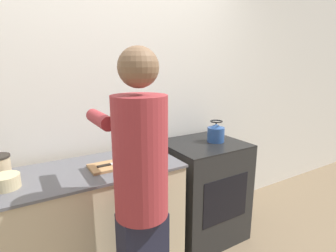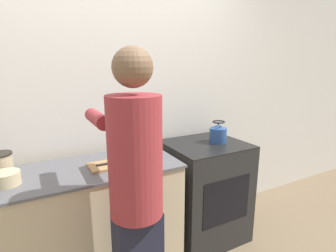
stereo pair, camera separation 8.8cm
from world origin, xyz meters
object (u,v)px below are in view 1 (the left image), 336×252
object	(u,v)px
person	(140,190)
bowl_prep	(6,182)
oven	(203,190)
knife	(114,164)
kettle	(216,133)
cutting_board	(111,166)

from	to	relation	value
person	bowl_prep	xyz separation A→B (m)	(-0.63, 0.49, 0.00)
oven	knife	world-z (taller)	knife
person	kettle	distance (m)	1.13
knife	kettle	size ratio (longest dim) A/B	1.32
knife	kettle	distance (m)	0.98
knife	bowl_prep	bearing A→B (deg)	179.24
oven	knife	size ratio (longest dim) A/B	3.59
kettle	oven	bearing A→B (deg)	168.22
cutting_board	kettle	bearing A→B (deg)	2.57
knife	person	bearing A→B (deg)	-93.28
oven	kettle	size ratio (longest dim) A/B	4.73
oven	kettle	distance (m)	0.55
kettle	person	bearing A→B (deg)	-151.92
person	cutting_board	world-z (taller)	person
oven	cutting_board	world-z (taller)	oven
person	bowl_prep	world-z (taller)	person
cutting_board	knife	bearing A→B (deg)	-1.38
cutting_board	knife	world-z (taller)	knife
person	kettle	xyz separation A→B (m)	(0.99, 0.53, 0.07)
oven	knife	distance (m)	0.98
person	knife	size ratio (longest dim) A/B	6.61
person	cutting_board	size ratio (longest dim) A/B	5.81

